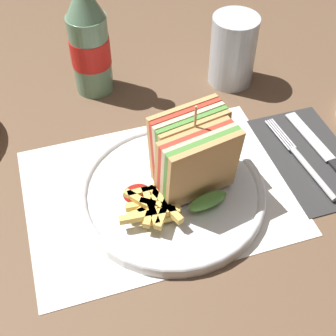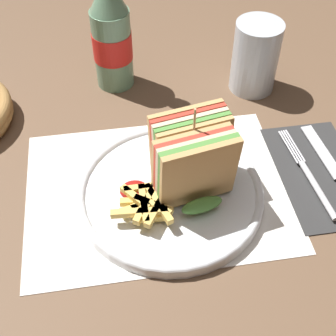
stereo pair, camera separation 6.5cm
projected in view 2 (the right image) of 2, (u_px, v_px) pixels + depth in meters
The scene contains 11 objects.
ground_plane at pixel (181, 207), 0.66m from camera, with size 4.00×4.00×0.00m, color brown.
placemat at pixel (157, 190), 0.68m from camera, with size 0.37×0.28×0.00m.
plate_main at pixel (170, 193), 0.66m from camera, with size 0.26×0.26×0.02m.
club_sandwich at pixel (193, 159), 0.62m from camera, with size 0.11×0.12×0.14m.
fries_pile at pixel (147, 204), 0.62m from camera, with size 0.09×0.08×0.02m.
ketchup_blob at pixel (134, 190), 0.64m from camera, with size 0.04×0.03×0.01m.
napkin at pixel (320, 173), 0.70m from camera, with size 0.12×0.21×0.00m.
fork at pixel (312, 180), 0.68m from camera, with size 0.03×0.18×0.01m.
knife at pixel (335, 170), 0.69m from camera, with size 0.03×0.19×0.00m.
coke_bottle_near at pixel (111, 35), 0.78m from camera, with size 0.07×0.07×0.23m.
glass_near at pixel (255, 61), 0.80m from camera, with size 0.08×0.08×0.12m.
Camera 2 is at (-0.08, -0.39, 0.52)m, focal length 50.00 mm.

